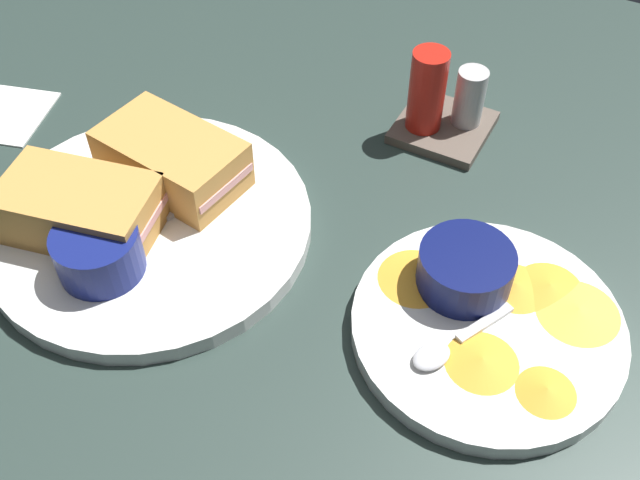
{
  "coord_description": "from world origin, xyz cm",
  "views": [
    {
      "loc": [
        29.8,
        -38.17,
        49.78
      ],
      "look_at": [
        10.08,
        -1.04,
        3.0
      ],
      "focal_mm": 42.2,
      "sensor_mm": 36.0,
      "label": 1
    }
  ],
  "objects_px": {
    "spoon_by_gravy_ramekin": "(444,348)",
    "condiment_caddy": "(442,105)",
    "sandwich_half_near": "(172,159)",
    "sandwich_half_far": "(80,209)",
    "ramekin_dark_sauce": "(98,251)",
    "ramekin_light_gravy": "(466,268)",
    "plate_chips_companion": "(487,328)",
    "spoon_by_dark_ramekin": "(153,227)",
    "plate_sandwich_main": "(151,224)"
  },
  "relations": [
    {
      "from": "sandwich_half_far",
      "to": "condiment_caddy",
      "type": "distance_m",
      "value": 0.36
    },
    {
      "from": "sandwich_half_near",
      "to": "plate_chips_companion",
      "type": "relative_size",
      "value": 0.65
    },
    {
      "from": "sandwich_half_far",
      "to": "sandwich_half_near",
      "type": "bearing_deg",
      "value": 70.09
    },
    {
      "from": "plate_sandwich_main",
      "to": "ramekin_dark_sauce",
      "type": "xyz_separation_m",
      "value": [
        0.0,
        -0.06,
        0.03
      ]
    },
    {
      "from": "plate_sandwich_main",
      "to": "sandwich_half_far",
      "type": "relative_size",
      "value": 1.99
    },
    {
      "from": "sandwich_half_near",
      "to": "sandwich_half_far",
      "type": "bearing_deg",
      "value": -109.91
    },
    {
      "from": "ramekin_light_gravy",
      "to": "sandwich_half_near",
      "type": "bearing_deg",
      "value": -178.53
    },
    {
      "from": "sandwich_half_near",
      "to": "spoon_by_dark_ramekin",
      "type": "bearing_deg",
      "value": -71.56
    },
    {
      "from": "spoon_by_dark_ramekin",
      "to": "condiment_caddy",
      "type": "bearing_deg",
      "value": 57.67
    },
    {
      "from": "plate_sandwich_main",
      "to": "spoon_by_gravy_ramekin",
      "type": "height_order",
      "value": "spoon_by_gravy_ramekin"
    },
    {
      "from": "plate_chips_companion",
      "to": "ramekin_light_gravy",
      "type": "distance_m",
      "value": 0.05
    },
    {
      "from": "spoon_by_gravy_ramekin",
      "to": "sandwich_half_far",
      "type": "bearing_deg",
      "value": -175.2
    },
    {
      "from": "sandwich_half_near",
      "to": "spoon_by_gravy_ramekin",
      "type": "relative_size",
      "value": 1.49
    },
    {
      "from": "ramekin_dark_sauce",
      "to": "ramekin_light_gravy",
      "type": "height_order",
      "value": "ramekin_dark_sauce"
    },
    {
      "from": "spoon_by_dark_ramekin",
      "to": "ramekin_light_gravy",
      "type": "height_order",
      "value": "ramekin_light_gravy"
    },
    {
      "from": "plate_sandwich_main",
      "to": "sandwich_half_near",
      "type": "height_order",
      "value": "sandwich_half_near"
    },
    {
      "from": "spoon_by_gravy_ramekin",
      "to": "spoon_by_dark_ramekin",
      "type": "bearing_deg",
      "value": -179.71
    },
    {
      "from": "ramekin_dark_sauce",
      "to": "spoon_by_dark_ramekin",
      "type": "relative_size",
      "value": 0.72
    },
    {
      "from": "sandwich_half_far",
      "to": "spoon_by_gravy_ramekin",
      "type": "relative_size",
      "value": 1.52
    },
    {
      "from": "ramekin_light_gravy",
      "to": "spoon_by_gravy_ramekin",
      "type": "bearing_deg",
      "value": -80.64
    },
    {
      "from": "sandwich_half_far",
      "to": "spoon_by_dark_ramekin",
      "type": "bearing_deg",
      "value": 25.89
    },
    {
      "from": "spoon_by_dark_ramekin",
      "to": "spoon_by_gravy_ramekin",
      "type": "relative_size",
      "value": 1.05
    },
    {
      "from": "sandwich_half_near",
      "to": "ramekin_light_gravy",
      "type": "bearing_deg",
      "value": 1.47
    },
    {
      "from": "sandwich_half_far",
      "to": "ramekin_dark_sauce",
      "type": "relative_size",
      "value": 2.02
    },
    {
      "from": "plate_sandwich_main",
      "to": "spoon_by_dark_ramekin",
      "type": "height_order",
      "value": "spoon_by_dark_ramekin"
    },
    {
      "from": "plate_sandwich_main",
      "to": "condiment_caddy",
      "type": "height_order",
      "value": "condiment_caddy"
    },
    {
      "from": "sandwich_half_far",
      "to": "plate_chips_companion",
      "type": "bearing_deg",
      "value": 11.31
    },
    {
      "from": "ramekin_light_gravy",
      "to": "condiment_caddy",
      "type": "xyz_separation_m",
      "value": [
        -0.1,
        0.19,
        -0.0
      ]
    },
    {
      "from": "condiment_caddy",
      "to": "ramekin_dark_sauce",
      "type": "bearing_deg",
      "value": -118.99
    },
    {
      "from": "spoon_by_dark_ramekin",
      "to": "ramekin_light_gravy",
      "type": "bearing_deg",
      "value": 15.14
    },
    {
      "from": "spoon_by_dark_ramekin",
      "to": "spoon_by_gravy_ramekin",
      "type": "height_order",
      "value": "same"
    },
    {
      "from": "ramekin_dark_sauce",
      "to": "spoon_by_dark_ramekin",
      "type": "xyz_separation_m",
      "value": [
        0.01,
        0.06,
        -0.02
      ]
    },
    {
      "from": "plate_sandwich_main",
      "to": "sandwich_half_near",
      "type": "xyz_separation_m",
      "value": [
        -0.01,
        0.05,
        0.03
      ]
    },
    {
      "from": "spoon_by_gravy_ramekin",
      "to": "condiment_caddy",
      "type": "bearing_deg",
      "value": 112.54
    },
    {
      "from": "ramekin_dark_sauce",
      "to": "spoon_by_dark_ramekin",
      "type": "height_order",
      "value": "ramekin_dark_sauce"
    },
    {
      "from": "plate_chips_companion",
      "to": "condiment_caddy",
      "type": "relative_size",
      "value": 2.28
    },
    {
      "from": "sandwich_half_near",
      "to": "spoon_by_gravy_ramekin",
      "type": "bearing_deg",
      "value": -11.92
    },
    {
      "from": "plate_chips_companion",
      "to": "ramekin_light_gravy",
      "type": "relative_size",
      "value": 2.79
    },
    {
      "from": "sandwich_half_far",
      "to": "ramekin_dark_sauce",
      "type": "xyz_separation_m",
      "value": [
        0.04,
        -0.03,
        -0.0
      ]
    },
    {
      "from": "sandwich_half_far",
      "to": "spoon_by_gravy_ramekin",
      "type": "xyz_separation_m",
      "value": [
        0.32,
        0.03,
        -0.02
      ]
    },
    {
      "from": "ramekin_dark_sauce",
      "to": "condiment_caddy",
      "type": "height_order",
      "value": "condiment_caddy"
    },
    {
      "from": "ramekin_dark_sauce",
      "to": "sandwich_half_near",
      "type": "bearing_deg",
      "value": 95.21
    },
    {
      "from": "sandwich_half_near",
      "to": "sandwich_half_far",
      "type": "distance_m",
      "value": 0.09
    },
    {
      "from": "ramekin_dark_sauce",
      "to": "ramekin_light_gravy",
      "type": "bearing_deg",
      "value": 24.94
    },
    {
      "from": "ramekin_dark_sauce",
      "to": "spoon_by_gravy_ramekin",
      "type": "height_order",
      "value": "ramekin_dark_sauce"
    },
    {
      "from": "plate_sandwich_main",
      "to": "spoon_by_gravy_ramekin",
      "type": "xyz_separation_m",
      "value": [
        0.28,
        -0.01,
        0.01
      ]
    },
    {
      "from": "plate_sandwich_main",
      "to": "spoon_by_gravy_ramekin",
      "type": "distance_m",
      "value": 0.28
    },
    {
      "from": "plate_sandwich_main",
      "to": "plate_chips_companion",
      "type": "height_order",
      "value": "same"
    },
    {
      "from": "spoon_by_gravy_ramekin",
      "to": "condiment_caddy",
      "type": "xyz_separation_m",
      "value": [
        -0.11,
        0.26,
        0.01
      ]
    },
    {
      "from": "ramekin_dark_sauce",
      "to": "plate_sandwich_main",
      "type": "bearing_deg",
      "value": 91.09
    }
  ]
}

